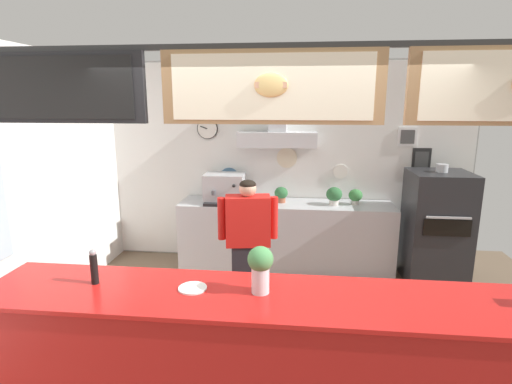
# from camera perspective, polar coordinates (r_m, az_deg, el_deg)

# --- Properties ---
(ground_plane) EXTENTS (6.71, 6.71, 0.00)m
(ground_plane) POSITION_cam_1_polar(r_m,az_deg,el_deg) (3.68, 2.01, -25.46)
(ground_plane) COLOR brown
(back_wall_assembly) EXTENTS (5.09, 3.05, 2.81)m
(back_wall_assembly) POSITION_cam_1_polar(r_m,az_deg,el_deg) (5.53, 4.08, 4.75)
(back_wall_assembly) COLOR gray
(back_wall_assembly) RESTS_ON ground_plane
(service_counter) EXTENTS (3.89, 0.70, 1.02)m
(service_counter) POSITION_cam_1_polar(r_m,az_deg,el_deg) (3.01, 1.40, -23.14)
(service_counter) COLOR #B21916
(service_counter) RESTS_ON ground_plane
(back_prep_counter) EXTENTS (2.88, 0.63, 0.93)m
(back_prep_counter) POSITION_cam_1_polar(r_m,az_deg,el_deg) (5.58, 4.18, -6.25)
(back_prep_counter) COLOR #B7BABF
(back_prep_counter) RESTS_ON ground_plane
(pizza_oven) EXTENTS (0.72, 0.76, 1.52)m
(pizza_oven) POSITION_cam_1_polar(r_m,az_deg,el_deg) (5.58, 24.17, -4.61)
(pizza_oven) COLOR #232326
(pizza_oven) RESTS_ON ground_plane
(shop_worker) EXTENTS (0.60, 0.29, 1.52)m
(shop_worker) POSITION_cam_1_polar(r_m,az_deg,el_deg) (4.12, -1.14, -8.09)
(shop_worker) COLOR #232328
(shop_worker) RESTS_ON ground_plane
(espresso_machine) EXTENTS (0.53, 0.48, 0.39)m
(espresso_machine) POSITION_cam_1_polar(r_m,az_deg,el_deg) (5.47, -4.46, 0.53)
(espresso_machine) COLOR #B7BABF
(espresso_machine) RESTS_ON back_prep_counter
(potted_oregano) EXTENTS (0.21, 0.21, 0.24)m
(potted_oregano) POSITION_cam_1_polar(r_m,az_deg,el_deg) (5.40, 11.03, -0.44)
(potted_oregano) COLOR beige
(potted_oregano) RESTS_ON back_prep_counter
(potted_rosemary) EXTENTS (0.18, 0.18, 0.21)m
(potted_rosemary) POSITION_cam_1_polar(r_m,az_deg,el_deg) (5.46, 3.59, -0.28)
(potted_rosemary) COLOR #9E563D
(potted_rosemary) RESTS_ON back_prep_counter
(potted_basil) EXTENTS (0.18, 0.18, 0.21)m
(potted_basil) POSITION_cam_1_polar(r_m,az_deg,el_deg) (5.49, 13.95, -0.55)
(potted_basil) COLOR beige
(potted_basil) RESTS_ON back_prep_counter
(condiment_plate) EXTENTS (0.20, 0.20, 0.01)m
(condiment_plate) POSITION_cam_1_polar(r_m,az_deg,el_deg) (2.85, -8.99, -13.32)
(condiment_plate) COLOR white
(condiment_plate) RESTS_ON service_counter
(pepper_grinder) EXTENTS (0.05, 0.05, 0.25)m
(pepper_grinder) POSITION_cam_1_polar(r_m,az_deg,el_deg) (3.06, -22.01, -9.82)
(pepper_grinder) COLOR black
(pepper_grinder) RESTS_ON service_counter
(basil_vase) EXTENTS (0.17, 0.17, 0.32)m
(basil_vase) POSITION_cam_1_polar(r_m,az_deg,el_deg) (2.70, 0.63, -10.74)
(basil_vase) COLOR silver
(basil_vase) RESTS_ON service_counter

